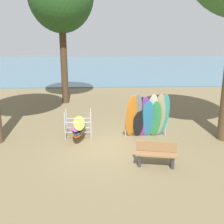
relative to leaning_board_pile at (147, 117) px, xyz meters
name	(u,v)px	position (x,y,z in m)	size (l,w,h in m)	color
ground_plane	(109,147)	(-1.65, -0.77, -1.01)	(80.00, 80.00, 0.00)	brown
lake_water	(101,66)	(-1.65, 30.22, -0.96)	(80.00, 36.00, 0.10)	#477084
leaning_board_pile	(147,117)	(0.00, 0.00, 0.00)	(1.96, 1.13, 2.13)	orange
board_storage_rack	(79,126)	(-2.95, 0.32, -0.46)	(1.15, 2.13, 1.25)	#9EA0A5
park_bench	(156,153)	(-0.11, -2.54, -0.56)	(1.45, 0.67, 0.85)	#2D2D33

